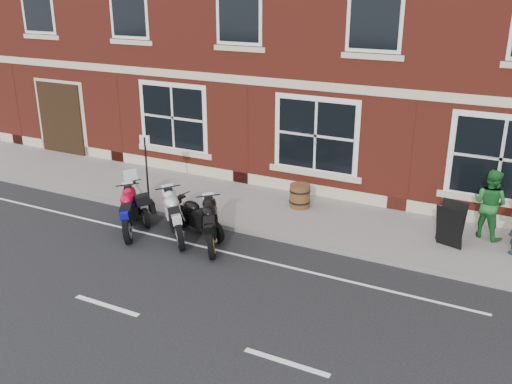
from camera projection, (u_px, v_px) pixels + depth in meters
ground at (189, 248)px, 14.06m from camera, size 80.00×80.00×0.00m
sidewalk at (246, 205)px, 16.54m from camera, size 30.00×3.00×0.12m
kerb at (218, 225)px, 15.22m from camera, size 30.00×0.16×0.12m
moto_touring_silver at (140, 200)px, 15.69m from camera, size 1.52×1.30×1.24m
moto_sport_red at (131, 210)px, 14.86m from camera, size 1.33×1.90×0.99m
moto_sport_black at (213, 223)px, 14.09m from camera, size 1.23×1.95×0.98m
moto_sport_silver at (176, 214)px, 14.53m from camera, size 1.65×1.80×1.03m
moto_naked_black at (198, 216)px, 14.66m from camera, size 1.90×0.77×0.89m
pedestrian_right at (490, 204)px, 14.08m from camera, size 1.06×0.95×1.78m
a_board_sign at (450, 225)px, 13.76m from camera, size 0.74×0.59×1.07m
barrel_planter at (300, 196)px, 16.15m from camera, size 0.60×0.60×0.67m
parking_sign at (146, 165)px, 16.06m from camera, size 0.28×0.10×2.05m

